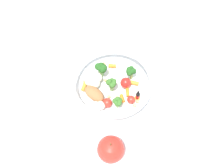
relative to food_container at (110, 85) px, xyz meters
name	(u,v)px	position (x,y,z in m)	size (l,w,h in m)	color
ground_plane	(116,87)	(0.02, 0.00, -0.03)	(2.40, 2.40, 0.00)	white
food_container	(110,85)	(0.00, 0.00, 0.00)	(0.25, 0.25, 0.06)	white
loose_apple	(111,149)	(-0.10, -0.18, 0.01)	(0.07, 0.07, 0.09)	red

